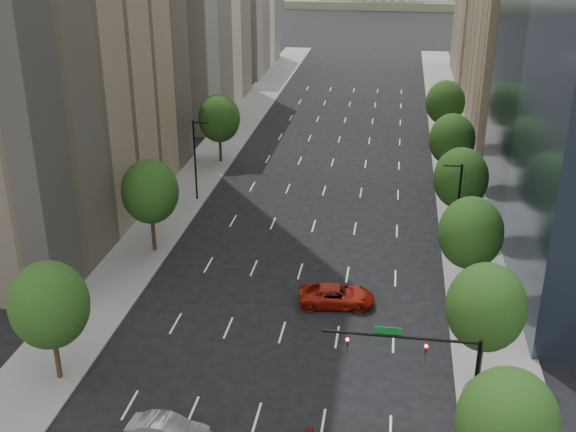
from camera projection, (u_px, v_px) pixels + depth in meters
The scene contains 20 objects.
sidewalk_left at pixel (166, 216), 74.14m from camera, with size 6.00×200.00×0.15m, color slate.
sidewalk_right at pixel (471, 235), 69.81m from camera, with size 6.00×200.00×0.15m, color slate.
filler_left at pixel (235, 22), 140.99m from camera, with size 14.00×26.00×18.00m, color beige.
parking_tan_right at pixel (528, 23), 98.94m from camera, with size 14.00×30.00×30.00m, color #8C7759.
filler_right at pixel (496, 36), 131.68m from camera, with size 14.00×26.00×16.00m, color #8C7759.
tree_right_0 at pixel (507, 423), 36.13m from camera, with size 5.20×5.20×8.39m.
tree_right_1 at pixel (486, 307), 45.98m from camera, with size 5.20×5.20×8.75m.
tree_right_2 at pixel (471, 233), 56.94m from camera, with size 5.20×5.20×8.61m.
tree_right_3 at pixel (461, 178), 67.73m from camera, with size 5.20×5.20×8.89m.
tree_right_4 at pixel (452, 140), 80.61m from camera, with size 5.20×5.20×8.46m.
tree_right_5 at pixel (445, 103), 95.04m from camera, with size 5.20×5.20×8.75m.
tree_left_0 at pixel (49, 305), 46.26m from camera, with size 5.20×5.20×8.75m.
tree_left_1 at pixel (150, 192), 64.34m from camera, with size 5.20×5.20×8.97m.
tree_left_2 at pixel (219, 118), 88.07m from camera, with size 5.20×5.20×8.68m.
streetlight_rn at pixel (457, 208), 63.68m from camera, with size 1.70×0.20×9.00m.
streetlight_ln at pixel (196, 158), 76.51m from camera, with size 1.70×0.20×9.00m.
traffic_signal at pixel (434, 364), 41.24m from camera, with size 9.12×0.40×7.38m.
foothills at pixel (436, 2), 572.06m from camera, with size 720.00×413.00×263.00m.
car_silver at pixel (168, 431), 42.41m from camera, with size 1.72×4.94×1.63m, color #949398.
car_red_far at pixel (337, 296), 57.26m from camera, with size 2.81×6.09×1.69m, color maroon.
Camera 1 is at (7.43, -5.42, 29.28)m, focal length 44.52 mm.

